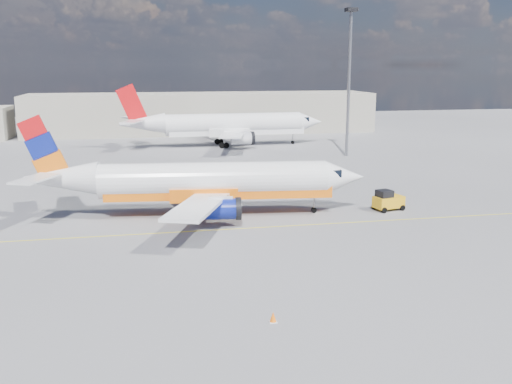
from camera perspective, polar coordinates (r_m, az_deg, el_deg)
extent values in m
plane|color=#5D5D62|center=(45.94, -1.59, -4.75)|extent=(240.00, 240.00, 0.00)
cube|color=yellow|center=(48.77, -2.19, -3.71)|extent=(70.00, 0.15, 0.01)
cube|color=#ACA594|center=(119.27, -5.35, 7.88)|extent=(70.00, 14.00, 8.00)
cylinder|color=white|center=(52.55, -4.24, 1.26)|extent=(20.93, 5.33, 3.20)
cone|color=white|center=(54.16, 8.82, 1.48)|extent=(4.08, 3.57, 3.20)
cone|color=white|center=(54.01, -18.88, 1.27)|extent=(6.87, 3.71, 3.04)
cube|color=black|center=(53.76, 7.48, 2.00)|extent=(1.82, 2.32, 0.66)
cube|color=orange|center=(52.79, -3.71, 0.11)|extent=(20.87, 4.77, 1.13)
cube|color=white|center=(59.18, -5.72, 1.67)|extent=(4.56, 11.61, 0.76)
cube|color=white|center=(46.30, -5.80, -1.40)|extent=(6.69, 11.65, 0.76)
cylinder|color=navy|center=(57.07, -3.82, 0.38)|extent=(3.56, 2.13, 1.79)
cylinder|color=navy|center=(48.82, -3.55, -1.71)|extent=(3.56, 2.13, 1.79)
cylinder|color=black|center=(57.12, -2.31, 0.41)|extent=(0.67, 2.02, 1.98)
cylinder|color=black|center=(48.88, -1.78, -1.67)|extent=(0.67, 2.02, 1.98)
cube|color=orange|center=(53.91, -20.56, 4.23)|extent=(4.42, 0.74, 5.88)
cube|color=white|center=(57.12, -19.62, 2.43)|extent=(3.01, 5.04, 0.17)
cube|color=white|center=(51.40, -21.22, 1.24)|extent=(3.80, 5.14, 0.17)
cylinder|color=gray|center=(54.02, 5.84, -0.87)|extent=(0.19, 0.19, 1.98)
cylinder|color=black|center=(54.24, 5.82, -1.80)|extent=(0.55, 0.28, 0.53)
cylinder|color=black|center=(55.41, -6.18, -1.33)|extent=(0.88, 0.44, 0.85)
cylinder|color=black|center=(51.03, -6.25, -2.55)|extent=(0.88, 0.44, 0.85)
cylinder|color=white|center=(98.54, -2.26, 6.84)|extent=(23.44, 4.30, 3.61)
cone|color=white|center=(102.00, 5.44, 6.99)|extent=(4.35, 3.73, 3.61)
cone|color=white|center=(96.85, -11.30, 6.73)|extent=(7.53, 3.65, 3.43)
cube|color=black|center=(101.49, 4.64, 7.31)|extent=(1.88, 2.49, 0.74)
cube|color=white|center=(98.77, -1.94, 6.14)|extent=(23.42, 3.66, 1.27)
cube|color=white|center=(105.65, -3.86, 6.69)|extent=(6.71, 13.18, 0.85)
cube|color=white|center=(91.10, -2.36, 5.76)|extent=(6.03, 13.17, 0.85)
cylinder|color=white|center=(103.52, -2.45, 6.02)|extent=(3.88, 2.13, 2.02)
cylinder|color=white|center=(94.21, -1.38, 5.38)|extent=(3.88, 2.13, 2.02)
cylinder|color=black|center=(103.84, -1.53, 6.05)|extent=(0.60, 2.24, 2.23)
cylinder|color=black|center=(94.56, -0.37, 5.41)|extent=(0.60, 2.24, 2.23)
cube|color=red|center=(96.55, -12.34, 8.59)|extent=(4.99, 0.47, 6.62)
cube|color=white|center=(100.13, -12.30, 7.26)|extent=(3.99, 5.78, 0.19)
cube|color=white|center=(93.37, -12.23, 6.90)|extent=(3.73, 5.75, 0.19)
cylinder|color=gray|center=(101.32, 3.69, 5.56)|extent=(0.20, 0.20, 2.23)
cylinder|color=black|center=(101.45, 3.68, 4.98)|extent=(0.60, 0.27, 0.59)
cylinder|color=black|center=(101.06, -3.70, 5.06)|extent=(0.97, 0.43, 0.95)
cylinder|color=black|center=(96.08, -3.20, 4.67)|extent=(0.97, 0.43, 0.95)
cylinder|color=black|center=(56.35, 11.75, -1.45)|extent=(0.58, 0.35, 0.54)
cylinder|color=black|center=(55.19, 12.70, -1.79)|extent=(0.58, 0.35, 0.54)
cylinder|color=black|center=(57.67, 13.47, -1.21)|extent=(0.58, 0.35, 0.54)
cylinder|color=black|center=(56.54, 14.43, -1.54)|extent=(0.58, 0.35, 0.54)
cube|color=gold|center=(56.30, 13.12, -0.96)|extent=(3.12, 2.18, 1.09)
cube|color=black|center=(55.78, 12.73, -0.15)|extent=(1.59, 1.59, 0.65)
cube|color=white|center=(31.83, 1.71, -12.84)|extent=(0.43, 0.43, 0.04)
cone|color=orange|center=(31.71, 1.72, -12.35)|extent=(0.36, 0.36, 0.56)
cylinder|color=gray|center=(87.75, 9.26, 10.42)|extent=(0.47, 0.47, 21.21)
cube|color=black|center=(88.04, 9.52, 17.54)|extent=(1.59, 1.59, 0.53)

